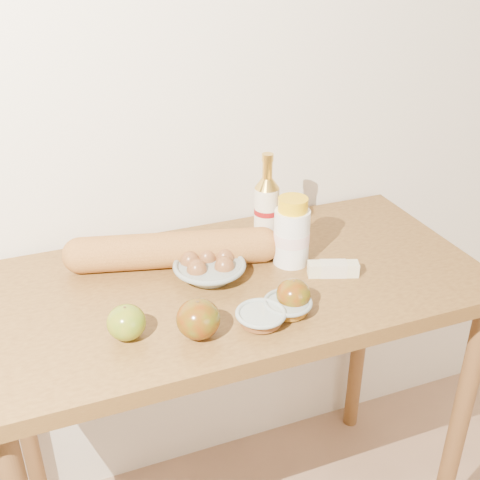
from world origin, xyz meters
name	(u,v)px	position (x,y,z in m)	size (l,w,h in m)	color
back_wall	(189,80)	(0.00, 1.51, 1.30)	(3.50, 0.02, 2.60)	white
table	(236,320)	(0.00, 1.18, 0.78)	(1.20, 0.60, 0.90)	olive
bourbon_bottle	(266,211)	(0.13, 1.29, 1.01)	(0.08, 0.08, 0.26)	silver
cream_bottle	(292,233)	(0.16, 1.20, 0.98)	(0.10, 0.10, 0.18)	white
egg_bowl	(209,268)	(-0.06, 1.21, 0.93)	(0.20, 0.20, 0.06)	gray
baguette	(173,250)	(-0.12, 1.29, 0.94)	(0.54, 0.22, 0.09)	#C3803B
apple_yellowgreen	(126,322)	(-0.29, 1.05, 0.94)	(0.10, 0.10, 0.07)	olive
apple_redgreen_front	(198,319)	(-0.15, 1.00, 0.94)	(0.09, 0.09, 0.08)	maroon
apple_redgreen_right	(293,295)	(0.08, 1.02, 0.93)	(0.09, 0.09, 0.07)	maroon
sugar_bowl	(261,317)	(-0.01, 0.99, 0.92)	(0.13, 0.13, 0.03)	#97A59E
syrup_bowl	(288,306)	(0.06, 1.01, 0.92)	(0.14, 0.14, 0.03)	gray
butter_stick	(333,269)	(0.23, 1.11, 0.92)	(0.13, 0.07, 0.04)	beige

